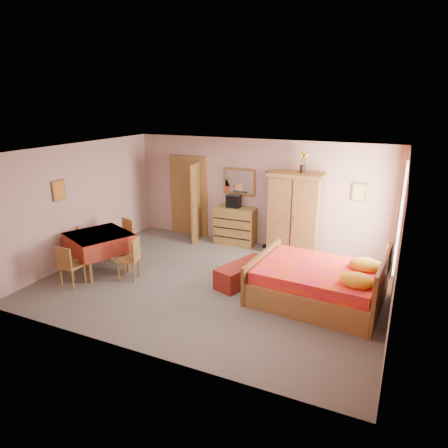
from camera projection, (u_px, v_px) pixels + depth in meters
The scene contains 23 objects.
floor at pixel (213, 283), 7.94m from camera, with size 6.50×6.50×0.00m, color slate.
ceiling at pixel (212, 151), 7.16m from camera, with size 6.50×6.50×0.00m, color brown.
wall_back at pixel (258, 193), 9.72m from camera, with size 6.50×0.10×2.60m, color tan.
wall_front at pixel (131, 269), 5.38m from camera, with size 6.50×0.10×2.60m, color tan.
wall_left at pixel (81, 202), 8.83m from camera, with size 0.10×5.00×2.60m, color tan.
wall_right at pixel (398, 245), 6.26m from camera, with size 0.10×5.00×2.60m, color tan.
doorway at pixel (189, 197), 10.53m from camera, with size 1.06×0.12×2.15m, color #9E6B35.
window at pixel (399, 216), 7.28m from camera, with size 0.08×1.40×1.95m, color white.
picture_left at pixel (59, 190), 8.18m from camera, with size 0.04×0.32×0.42m, color orange.
picture_back at pixel (359, 192), 8.69m from camera, with size 0.30×0.04×0.40m, color #D8BF59.
chest_of_drawers at pixel (236, 226), 9.94m from camera, with size 1.00×0.50×0.94m, color olive.
wall_mirror at pixel (239, 182), 9.80m from camera, with size 0.84×0.04×0.66m, color silver.
stereo at pixel (234, 201), 9.78m from camera, with size 0.33×0.24×0.31m, color black.
floor_lamp at pixel (268, 211), 9.57m from camera, with size 0.24×0.24×1.87m, color black.
wardrobe at pixel (294, 215), 9.13m from camera, with size 1.23×0.63×1.93m, color #985F33.
sunflower_vase at pixel (303, 162), 8.80m from camera, with size 0.19×0.19×0.47m, color yellow.
bed at pixel (318, 273), 7.11m from camera, with size 2.24×1.77×1.04m, color red.
bench at pixel (243, 273), 7.88m from camera, with size 0.45×1.22×0.41m, color maroon.
dining_table at pixel (100, 252), 8.37m from camera, with size 1.13×1.13×0.83m, color maroon.
chair_south at pixel (72, 265), 7.72m from camera, with size 0.38×0.38×0.84m, color olive.
chair_north at pixel (122, 240), 8.97m from camera, with size 0.42×0.42×0.91m, color #AE713B.
chair_west at pixel (75, 247), 8.70m from camera, with size 0.37×0.37×0.82m, color #A27637.
chair_east at pixel (128, 259), 8.01m from camera, with size 0.39×0.39×0.86m, color #B07C3B.
Camera 1 is at (3.19, -6.48, 3.49)m, focal length 32.00 mm.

